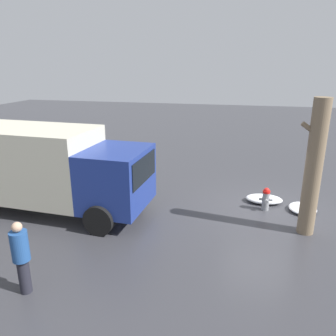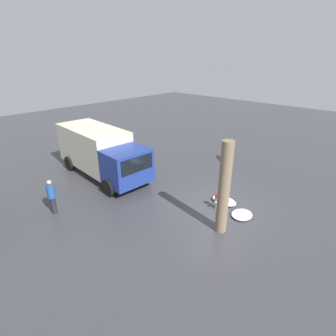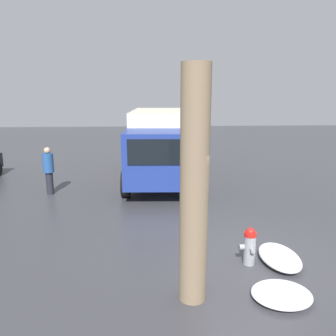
{
  "view_description": "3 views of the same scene",
  "coord_description": "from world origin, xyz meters",
  "px_view_note": "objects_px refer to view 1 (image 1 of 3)",
  "views": [
    {
      "loc": [
        0.9,
        10.58,
        4.7
      ],
      "look_at": [
        3.29,
        0.31,
        1.35
      ],
      "focal_mm": 35.0,
      "sensor_mm": 36.0,
      "label": 1
    },
    {
      "loc": [
        -5.69,
        9.35,
        6.72
      ],
      "look_at": [
        2.97,
        0.24,
        1.28
      ],
      "focal_mm": 28.0,
      "sensor_mm": 36.0,
      "label": 2
    },
    {
      "loc": [
        -6.05,
        2.06,
        3.42
      ],
      "look_at": [
        3.96,
        1.42,
        1.16
      ],
      "focal_mm": 35.0,
      "sensor_mm": 36.0,
      "label": 3
    }
  ],
  "objects_px": {
    "fire_hydrant": "(266,199)",
    "pedestrian": "(21,255)",
    "delivery_truck": "(42,166)",
    "tree_trunk": "(313,168)"
  },
  "relations": [
    {
      "from": "tree_trunk",
      "to": "delivery_truck",
      "type": "relative_size",
      "value": 0.56
    },
    {
      "from": "delivery_truck",
      "to": "fire_hydrant",
      "type": "bearing_deg",
      "value": 104.75
    },
    {
      "from": "fire_hydrant",
      "to": "pedestrian",
      "type": "distance_m",
      "value": 7.59
    },
    {
      "from": "delivery_truck",
      "to": "pedestrian",
      "type": "relative_size",
      "value": 4.18
    },
    {
      "from": "tree_trunk",
      "to": "delivery_truck",
      "type": "distance_m",
      "value": 8.32
    },
    {
      "from": "pedestrian",
      "to": "fire_hydrant",
      "type": "bearing_deg",
      "value": -133.08
    },
    {
      "from": "fire_hydrant",
      "to": "pedestrian",
      "type": "bearing_deg",
      "value": -45.71
    },
    {
      "from": "tree_trunk",
      "to": "pedestrian",
      "type": "relative_size",
      "value": 2.35
    },
    {
      "from": "fire_hydrant",
      "to": "pedestrian",
      "type": "xyz_separation_m",
      "value": [
        5.23,
        5.48,
        0.5
      ]
    },
    {
      "from": "pedestrian",
      "to": "delivery_truck",
      "type": "bearing_deg",
      "value": -62.45
    }
  ]
}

